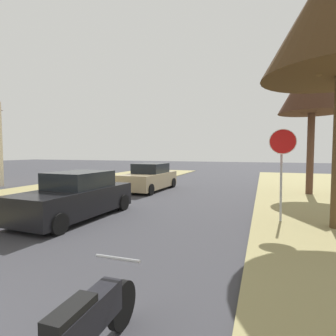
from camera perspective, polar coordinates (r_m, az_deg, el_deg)
name	(u,v)px	position (r m, az deg, el deg)	size (l,w,h in m)	color
stop_sign_far	(282,155)	(9.08, 23.44, 2.64)	(0.81, 0.56, 2.94)	#9EA0A5
street_tree_right_mid_b	(313,84)	(16.05, 28.76, 15.54)	(3.28, 3.28, 7.25)	#513527
parked_sedan_black	(76,197)	(9.63, -19.21, -5.88)	(2.08, 4.46, 1.57)	black
parked_sedan_tan	(150,178)	(15.66, -4.01, -2.14)	(2.08, 4.46, 1.57)	tan
parked_motorcycle	(87,328)	(3.23, -17.15, -30.06)	(0.60, 2.05, 0.97)	black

